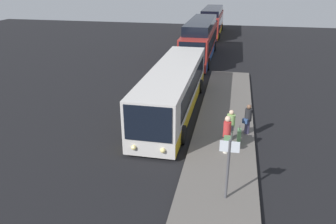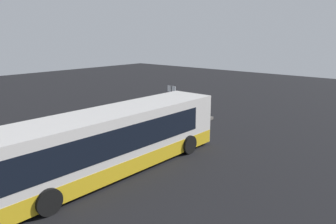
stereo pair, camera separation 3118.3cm
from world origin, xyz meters
TOP-DOWN VIEW (x-y plane):
  - ground at (0.00, 0.00)m, footprint 80.00×80.00m
  - platform at (0.00, 3.17)m, footprint 20.00×3.15m
  - bus_lead at (-1.00, -0.09)m, footprint 12.38×2.78m
  - bus_second at (-15.36, -0.09)m, footprint 12.40×2.81m
  - bus_third at (-30.30, -0.09)m, footprint 12.53×2.82m
  - passenger_boarding at (2.69, 3.50)m, footprint 0.61×0.44m
  - passenger_waiting at (1.77, 4.35)m, footprint 0.62×0.54m
  - passenger_with_bags at (4.07, 3.35)m, footprint 0.55×0.39m
  - suitcase at (2.95, 3.94)m, footprint 0.45×0.19m
  - sign_post at (7.47, 3.50)m, footprint 0.10×0.70m

SIDE VIEW (x-z plane):
  - ground at x=0.00m, z-range 0.00..0.00m
  - platform at x=0.00m, z-range 0.00..0.19m
  - suitcase at x=2.95m, z-range 0.07..1.03m
  - passenger_boarding at x=2.69m, z-range 0.24..1.85m
  - passenger_waiting at x=1.77m, z-range 0.25..1.87m
  - passenger_with_bags at x=4.07m, z-range 0.29..2.15m
  - bus_lead at x=-1.00m, z-range -0.01..2.80m
  - bus_third at x=-30.30m, z-range -0.18..3.44m
  - bus_second at x=-15.36m, z-range -0.19..3.58m
  - sign_post at x=7.47m, z-range 0.50..2.94m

